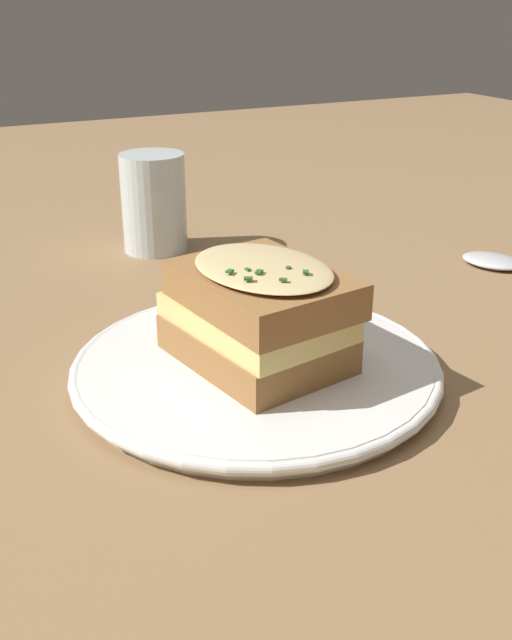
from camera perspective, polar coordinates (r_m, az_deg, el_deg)
The scene contains 5 objects.
ground_plane at distance 0.53m, azimuth 2.83°, elevation -4.88°, with size 2.40×2.40×0.00m, color olive.
dinner_plate at distance 0.54m, azimuth 0.00°, elevation -3.59°, with size 0.26×0.26×0.01m.
sandwich at distance 0.52m, azimuth 0.22°, elevation 0.54°, with size 0.14×0.11×0.08m.
water_glass at distance 0.80m, azimuth -7.79°, elevation 8.85°, with size 0.07×0.07×0.10m, color silver.
spoon at distance 0.79m, azimuth 18.20°, elevation 4.14°, with size 0.17×0.10×0.01m.
Camera 1 is at (0.41, -0.23, 0.26)m, focal length 42.00 mm.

